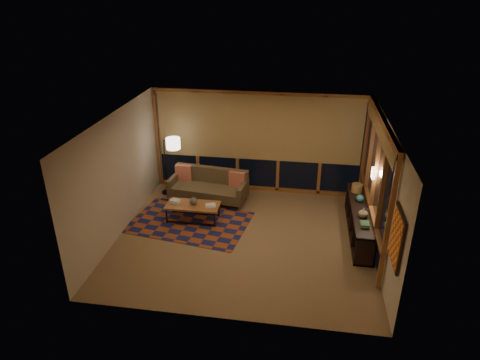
# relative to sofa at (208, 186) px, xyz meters

# --- Properties ---
(floor) EXTENTS (5.50, 5.00, 0.01)m
(floor) POSITION_rel_sofa_xyz_m (1.17, -1.64, -0.40)
(floor) COLOR #8A6B51
(floor) RESTS_ON ground
(ceiling) EXTENTS (5.50, 5.00, 0.01)m
(ceiling) POSITION_rel_sofa_xyz_m (1.17, -1.64, 2.30)
(ceiling) COLOR white
(ceiling) RESTS_ON walls
(walls) EXTENTS (5.51, 5.01, 2.70)m
(walls) POSITION_rel_sofa_xyz_m (1.17, -1.64, 0.95)
(walls) COLOR beige
(walls) RESTS_ON floor
(window_wall_back) EXTENTS (5.30, 0.16, 2.60)m
(window_wall_back) POSITION_rel_sofa_xyz_m (1.17, 0.79, 0.95)
(window_wall_back) COLOR #AB6032
(window_wall_back) RESTS_ON walls
(window_wall_right) EXTENTS (0.16, 3.70, 2.60)m
(window_wall_right) POSITION_rel_sofa_xyz_m (3.85, -1.04, 0.95)
(window_wall_right) COLOR #AB6032
(window_wall_right) RESTS_ON walls
(wall_art) EXTENTS (0.06, 0.74, 0.94)m
(wall_art) POSITION_rel_sofa_xyz_m (3.88, -3.49, 1.05)
(wall_art) COLOR red
(wall_art) RESTS_ON walls
(wall_sconce) EXTENTS (0.12, 0.18, 0.22)m
(wall_sconce) POSITION_rel_sofa_xyz_m (3.79, -1.19, 1.15)
(wall_sconce) COLOR white
(wall_sconce) RESTS_ON walls
(sofa) EXTENTS (2.03, 1.03, 0.80)m
(sofa) POSITION_rel_sofa_xyz_m (0.00, 0.00, 0.00)
(sofa) COLOR brown
(sofa) RESTS_ON floor
(pillow_left) EXTENTS (0.42, 0.14, 0.42)m
(pillow_left) POSITION_rel_sofa_xyz_m (-0.71, 0.30, 0.21)
(pillow_left) COLOR red
(pillow_left) RESTS_ON sofa
(pillow_right) EXTENTS (0.42, 0.20, 0.41)m
(pillow_right) POSITION_rel_sofa_xyz_m (0.73, 0.10, 0.20)
(pillow_right) COLOR red
(pillow_right) RESTS_ON sofa
(area_rug) EXTENTS (2.92, 2.17, 0.01)m
(area_rug) POSITION_rel_sofa_xyz_m (-0.19, -1.16, -0.39)
(area_rug) COLOR brown
(area_rug) RESTS_ON floor
(coffee_table) EXTENTS (1.25, 0.57, 0.41)m
(coffee_table) POSITION_rel_sofa_xyz_m (-0.13, -1.04, -0.19)
(coffee_table) COLOR #AB6032
(coffee_table) RESTS_ON floor
(book_stack_a) EXTENTS (0.25, 0.22, 0.06)m
(book_stack_a) POSITION_rel_sofa_xyz_m (-0.56, -1.02, 0.05)
(book_stack_a) COLOR silver
(book_stack_a) RESTS_ON coffee_table
(book_stack_b) EXTENTS (0.29, 0.26, 0.05)m
(book_stack_b) POSITION_rel_sofa_xyz_m (0.30, -1.05, 0.04)
(book_stack_b) COLOR silver
(book_stack_b) RESTS_ON coffee_table
(ceramic_pot) EXTENTS (0.22, 0.22, 0.18)m
(ceramic_pot) POSITION_rel_sofa_xyz_m (-0.11, -1.03, 0.11)
(ceramic_pot) COLOR black
(ceramic_pot) RESTS_ON coffee_table
(floor_lamp) EXTENTS (0.65, 0.59, 1.63)m
(floor_lamp) POSITION_rel_sofa_xyz_m (-1.19, 0.27, 0.42)
(floor_lamp) COLOR black
(floor_lamp) RESTS_ON floor
(bookshelf) EXTENTS (0.40, 2.56, 0.64)m
(bookshelf) POSITION_rel_sofa_xyz_m (3.66, -1.03, -0.08)
(bookshelf) COLOR #31201B
(bookshelf) RESTS_ON floor
(basket) EXTENTS (0.28, 0.28, 0.19)m
(basket) POSITION_rel_sofa_xyz_m (3.64, -0.22, 0.34)
(basket) COLOR #A9723C
(basket) RESTS_ON bookshelf
(teal_bowl) EXTENTS (0.21, 0.21, 0.17)m
(teal_bowl) POSITION_rel_sofa_xyz_m (3.66, -0.74, 0.33)
(teal_bowl) COLOR #27786F
(teal_bowl) RESTS_ON bookshelf
(vase) EXTENTS (0.22, 0.22, 0.21)m
(vase) POSITION_rel_sofa_xyz_m (3.66, -1.42, 0.35)
(vase) COLOR tan
(vase) RESTS_ON bookshelf
(shelf_book_stack) EXTENTS (0.23, 0.28, 0.07)m
(shelf_book_stack) POSITION_rel_sofa_xyz_m (3.66, -1.80, 0.28)
(shelf_book_stack) COLOR silver
(shelf_book_stack) RESTS_ON bookshelf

